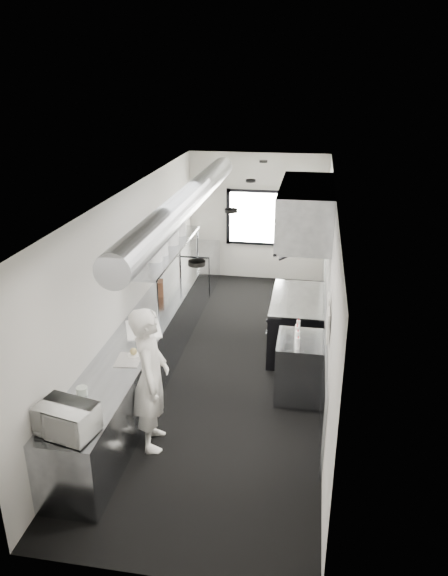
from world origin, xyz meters
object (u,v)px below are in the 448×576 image
at_px(range, 296,324).
at_px(line_cook, 151,379).
at_px(prep_counter, 148,348).
at_px(plate_stack_b, 162,247).
at_px(squeeze_bottle_d, 297,330).
at_px(deli_tub_b, 82,391).
at_px(small_plate, 134,355).
at_px(cutting_board, 143,329).
at_px(squeeze_bottle_b, 298,337).
at_px(far_work_table, 199,267).
at_px(plate_stack_a, 155,253).
at_px(exhaust_hood, 306,211).
at_px(plate_stack_c, 171,234).
at_px(pass_shelf, 169,250).
at_px(squeeze_bottle_e, 298,325).
at_px(deli_tub_a, 69,405).
at_px(squeeze_bottle_a, 298,344).
at_px(bottle_station, 299,367).
at_px(microwave, 67,419).
at_px(plate_stack_d, 180,226).
at_px(squeeze_bottle_c, 297,332).
at_px(knife_block, 160,288).

bearing_deg(range, line_cook, -120.29).
bearing_deg(prep_counter, plate_stack_b, 92.79).
bearing_deg(plate_stack_b, squeeze_bottle_d, -28.64).
distance_m(deli_tub_b, small_plate, 1.03).
xyz_separation_m(cutting_board, squeeze_bottle_b, (2.22, -0.06, 0.08)).
distance_m(far_work_table, plate_stack_a, 3.13).
distance_m(exhaust_hood, plate_stack_c, 2.45).
xyz_separation_m(pass_shelf, squeeze_bottle_e, (2.29, -1.42, -0.55)).
bearing_deg(deli_tub_a, plate_stack_b, 88.08).
bearing_deg(deli_tub_a, squeeze_bottle_a, 36.78).
distance_m(bottle_station, small_plate, 2.36).
height_order(line_cook, deli_tub_a, line_cook).
distance_m(plate_stack_a, squeeze_bottle_d, 2.60).
bearing_deg(far_work_table, cutting_board, -89.49).
height_order(prep_counter, plate_stack_c, plate_stack_c).
xyz_separation_m(microwave, squeeze_bottle_a, (2.27, 2.23, -0.08)).
relative_size(cutting_board, squeeze_bottle_b, 3.44).
bearing_deg(deli_tub_b, squeeze_bottle_b, 34.97).
bearing_deg(small_plate, prep_counter, 97.90).
bearing_deg(prep_counter, plate_stack_d, 91.01).
height_order(small_plate, squeeze_bottle_a, squeeze_bottle_a).
height_order(exhaust_hood, microwave, exhaust_hood).
distance_m(pass_shelf, plate_stack_b, 0.38).
distance_m(exhaust_hood, line_cook, 3.59).
bearing_deg(prep_counter, squeeze_bottle_b, -8.39).
xyz_separation_m(small_plate, squeeze_bottle_a, (2.12, 0.55, 0.07)).
distance_m(microwave, squeeze_bottle_b, 3.28).
bearing_deg(squeeze_bottle_a, cutting_board, 174.61).
xyz_separation_m(range, plate_stack_a, (-2.27, -0.36, 1.24)).
height_order(exhaust_hood, squeeze_bottle_a, exhaust_hood).
xyz_separation_m(far_work_table, plate_stack_b, (-0.06, -2.54, 1.26)).
distance_m(range, cutting_board, 2.65).
distance_m(bottle_station, squeeze_bottle_d, 0.55).
height_order(far_work_table, squeeze_bottle_a, squeeze_bottle_a).
height_order(plate_stack_c, squeeze_bottle_e, plate_stack_c).
bearing_deg(squeeze_bottle_c, pass_shelf, 143.84).
bearing_deg(exhaust_hood, squeeze_bottle_b, -89.68).
height_order(plate_stack_c, plate_stack_d, plate_stack_c).
bearing_deg(squeeze_bottle_b, bottle_station, 71.36).
bearing_deg(plate_stack_b, microwave, -89.19).
relative_size(bottle_station, small_plate, 5.14).
bearing_deg(line_cook, squeeze_bottle_a, -69.13).
height_order(cutting_board, squeeze_bottle_e, squeeze_bottle_e).
relative_size(pass_shelf, range, 1.88).
distance_m(prep_counter, squeeze_bottle_e, 2.31).
relative_size(plate_stack_c, squeeze_bottle_a, 2.25).
relative_size(deli_tub_b, squeeze_bottle_e, 0.81).
relative_size(pass_shelf, deli_tub_a, 21.52).
xyz_separation_m(knife_block, plate_stack_c, (0.03, 0.72, 0.73)).
height_order(far_work_table, squeeze_bottle_d, squeeze_bottle_d).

